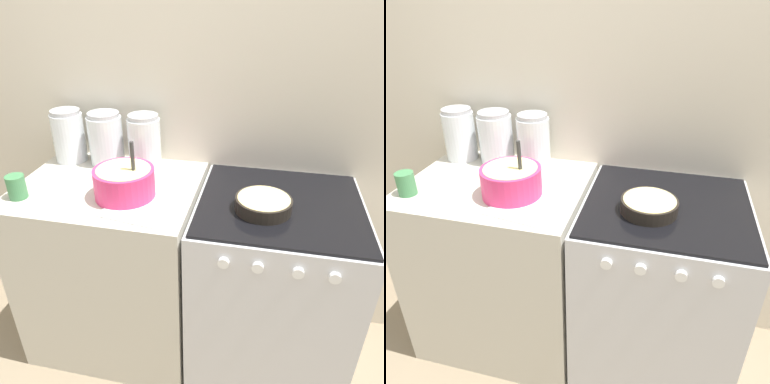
{
  "view_description": "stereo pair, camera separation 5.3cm",
  "coord_description": "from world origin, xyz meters",
  "views": [
    {
      "loc": [
        0.27,
        -1.03,
        1.66
      ],
      "look_at": [
        0.0,
        0.24,
        0.95
      ],
      "focal_mm": 35.0,
      "sensor_mm": 36.0,
      "label": 1
    },
    {
      "loc": [
        0.32,
        -1.02,
        1.66
      ],
      "look_at": [
        0.0,
        0.24,
        0.95
      ],
      "focal_mm": 35.0,
      "sensor_mm": 36.0,
      "label": 2
    }
  ],
  "objects": [
    {
      "name": "wall_back",
      "position": [
        0.0,
        0.66,
        1.2
      ],
      "size": [
        4.57,
        0.05,
        2.4
      ],
      "color": "beige",
      "rests_on": "ground_plane"
    },
    {
      "name": "countertop_cabinet",
      "position": [
        -0.39,
        0.32,
        0.45
      ],
      "size": [
        0.79,
        0.64,
        0.9
      ],
      "color": "beige",
      "rests_on": "ground_plane"
    },
    {
      "name": "stove",
      "position": [
        0.35,
        0.32,
        0.45
      ],
      "size": [
        0.68,
        0.66,
        0.9
      ],
      "color": "silver",
      "rests_on": "ground_plane"
    },
    {
      "name": "mixing_bowl",
      "position": [
        -0.28,
        0.24,
        0.97
      ],
      "size": [
        0.25,
        0.25,
        0.24
      ],
      "color": "#E0336B",
      "rests_on": "countertop_cabinet"
    },
    {
      "name": "baking_pan",
      "position": [
        0.28,
        0.24,
        0.93
      ],
      "size": [
        0.22,
        0.22,
        0.05
      ],
      "color": "black",
      "rests_on": "stove"
    },
    {
      "name": "storage_jar_left",
      "position": [
        -0.68,
        0.54,
        1.01
      ],
      "size": [
        0.15,
        0.15,
        0.25
      ],
      "color": "silver",
      "rests_on": "countertop_cabinet"
    },
    {
      "name": "storage_jar_middle",
      "position": [
        -0.48,
        0.54,
        1.01
      ],
      "size": [
        0.16,
        0.16,
        0.25
      ],
      "color": "silver",
      "rests_on": "countertop_cabinet"
    },
    {
      "name": "storage_jar_right",
      "position": [
        -0.29,
        0.54,
        1.01
      ],
      "size": [
        0.15,
        0.15,
        0.26
      ],
      "color": "silver",
      "rests_on": "countertop_cabinet"
    },
    {
      "name": "tin_can",
      "position": [
        -0.71,
        0.14,
        0.95
      ],
      "size": [
        0.07,
        0.07,
        0.1
      ],
      "color": "#3F7F4C",
      "rests_on": "countertop_cabinet"
    },
    {
      "name": "recipe_page",
      "position": [
        -0.19,
        0.18,
        0.9
      ],
      "size": [
        0.28,
        0.3,
        0.01
      ],
      "color": "white",
      "rests_on": "countertop_cabinet"
    }
  ]
}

